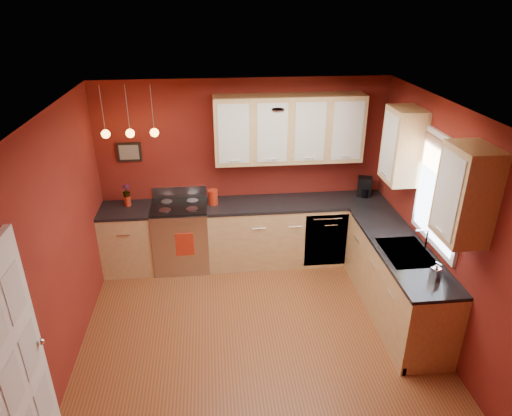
{
  "coord_description": "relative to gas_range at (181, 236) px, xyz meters",
  "views": [
    {
      "loc": [
        -0.45,
        -3.95,
        3.59
      ],
      "look_at": [
        0.06,
        1.0,
        1.24
      ],
      "focal_mm": 32.0,
      "sensor_mm": 36.0,
      "label": 1
    }
  ],
  "objects": [
    {
      "name": "floor",
      "position": [
        0.92,
        -1.8,
        -0.48
      ],
      "size": [
        4.2,
        4.2,
        0.0
      ],
      "primitive_type": "plane",
      "color": "brown",
      "rests_on": "ground"
    },
    {
      "name": "ceiling",
      "position": [
        0.92,
        -1.8,
        2.12
      ],
      "size": [
        4.0,
        4.2,
        0.02
      ],
      "primitive_type": "cube",
      "color": "white",
      "rests_on": "wall_back"
    },
    {
      "name": "wall_back",
      "position": [
        0.92,
        0.3,
        0.82
      ],
      "size": [
        4.0,
        0.02,
        2.6
      ],
      "primitive_type": "cube",
      "color": "maroon",
      "rests_on": "floor"
    },
    {
      "name": "wall_left",
      "position": [
        -1.08,
        -1.8,
        0.82
      ],
      "size": [
        0.02,
        4.2,
        2.6
      ],
      "primitive_type": "cube",
      "color": "maroon",
      "rests_on": "floor"
    },
    {
      "name": "wall_right",
      "position": [
        2.92,
        -1.8,
        0.82
      ],
      "size": [
        0.02,
        4.2,
        2.6
      ],
      "primitive_type": "cube",
      "color": "maroon",
      "rests_on": "floor"
    },
    {
      "name": "base_cabinets_back_left",
      "position": [
        -0.73,
        -0.0,
        -0.03
      ],
      "size": [
        0.7,
        0.6,
        0.9
      ],
      "primitive_type": "cube",
      "color": "tan",
      "rests_on": "floor"
    },
    {
      "name": "base_cabinets_back_right",
      "position": [
        1.65,
        -0.0,
        -0.03
      ],
      "size": [
        2.54,
        0.6,
        0.9
      ],
      "primitive_type": "cube",
      "color": "tan",
      "rests_on": "floor"
    },
    {
      "name": "base_cabinets_right",
      "position": [
        2.62,
        -1.35,
        -0.03
      ],
      "size": [
        0.6,
        2.1,
        0.9
      ],
      "primitive_type": "cube",
      "color": "tan",
      "rests_on": "floor"
    },
    {
      "name": "counter_back_left",
      "position": [
        -0.73,
        -0.0,
        0.44
      ],
      "size": [
        0.7,
        0.62,
        0.04
      ],
      "primitive_type": "cube",
      "color": "black",
      "rests_on": "base_cabinets_back_left"
    },
    {
      "name": "counter_back_right",
      "position": [
        1.65,
        -0.0,
        0.44
      ],
      "size": [
        2.54,
        0.62,
        0.04
      ],
      "primitive_type": "cube",
      "color": "black",
      "rests_on": "base_cabinets_back_right"
    },
    {
      "name": "counter_right",
      "position": [
        2.62,
        -1.35,
        0.44
      ],
      "size": [
        0.62,
        2.1,
        0.04
      ],
      "primitive_type": "cube",
      "color": "black",
      "rests_on": "base_cabinets_right"
    },
    {
      "name": "gas_range",
      "position": [
        0.0,
        0.0,
        0.0
      ],
      "size": [
        0.76,
        0.64,
        1.11
      ],
      "color": "#B4B4B9",
      "rests_on": "floor"
    },
    {
      "name": "dishwasher_front",
      "position": [
        2.02,
        -0.29,
        -0.03
      ],
      "size": [
        0.6,
        0.02,
        0.8
      ],
      "primitive_type": "cube",
      "color": "#B4B4B9",
      "rests_on": "base_cabinets_back_right"
    },
    {
      "name": "sink",
      "position": [
        2.62,
        -1.5,
        0.43
      ],
      "size": [
        0.5,
        0.7,
        0.33
      ],
      "color": "gray",
      "rests_on": "counter_right"
    },
    {
      "name": "window",
      "position": [
        2.89,
        -1.5,
        1.21
      ],
      "size": [
        0.06,
        1.02,
        1.22
      ],
      "color": "white",
      "rests_on": "wall_right"
    },
    {
      "name": "door_left_wall",
      "position": [
        -1.05,
        -3.0,
        0.54
      ],
      "size": [
        0.12,
        0.82,
        2.05
      ],
      "color": "white",
      "rests_on": "floor"
    },
    {
      "name": "upper_cabinets_back",
      "position": [
        1.52,
        0.12,
        1.47
      ],
      "size": [
        2.0,
        0.35,
        0.9
      ],
      "primitive_type": "cube",
      "color": "tan",
      "rests_on": "wall_back"
    },
    {
      "name": "upper_cabinets_right",
      "position": [
        2.75,
        -1.48,
        1.47
      ],
      "size": [
        0.35,
        1.95,
        0.9
      ],
      "primitive_type": "cube",
      "color": "tan",
      "rests_on": "wall_right"
    },
    {
      "name": "wall_picture",
      "position": [
        -0.63,
        0.28,
        1.17
      ],
      "size": [
        0.32,
        0.03,
        0.26
      ],
      "primitive_type": "cube",
      "color": "black",
      "rests_on": "wall_back"
    },
    {
      "name": "pendant_lights",
      "position": [
        -0.53,
        -0.05,
        1.53
      ],
      "size": [
        0.71,
        0.11,
        0.66
      ],
      "color": "gray",
      "rests_on": "ceiling"
    },
    {
      "name": "red_canister",
      "position": [
        0.47,
        0.02,
        0.57
      ],
      "size": [
        0.14,
        0.14,
        0.21
      ],
      "color": "#AF2712",
      "rests_on": "counter_back_right"
    },
    {
      "name": "red_vase",
      "position": [
        -0.7,
        0.09,
        0.53
      ],
      "size": [
        0.09,
        0.09,
        0.14
      ],
      "primitive_type": "cylinder",
      "color": "#AF2712",
      "rests_on": "counter_back_left"
    },
    {
      "name": "flowers",
      "position": [
        -0.7,
        0.09,
        0.67
      ],
      "size": [
        0.11,
        0.11,
        0.19
      ],
      "primitive_type": "imported",
      "rotation": [
        0.0,
        0.0,
        0.06
      ],
      "color": "#AF2712",
      "rests_on": "red_vase"
    },
    {
      "name": "coffee_maker",
      "position": [
        2.64,
        0.09,
        0.59
      ],
      "size": [
        0.23,
        0.23,
        0.28
      ],
      "rotation": [
        0.0,
        0.0,
        -0.31
      ],
      "color": "black",
      "rests_on": "counter_back_right"
    },
    {
      "name": "soap_pump",
      "position": [
        2.69,
        -2.05,
        0.56
      ],
      "size": [
        0.12,
        0.12,
        0.2
      ],
      "primitive_type": "imported",
      "rotation": [
        0.0,
        0.0,
        0.43
      ],
      "color": "white",
      "rests_on": "counter_right"
    },
    {
      "name": "dish_towel",
      "position": [
        0.06,
        -0.33,
        0.04
      ],
      "size": [
        0.25,
        0.02,
        0.34
      ],
      "primitive_type": "cube",
      "color": "#AF2712",
      "rests_on": "gas_range"
    }
  ]
}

